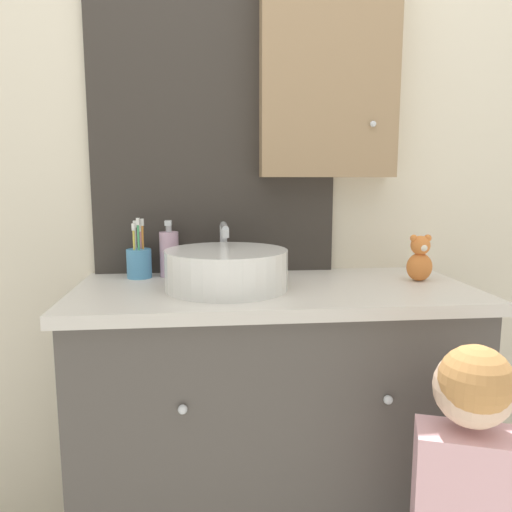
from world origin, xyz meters
TOP-DOWN VIEW (x-y plane):
  - wall_back at (0.00, 0.62)m, footprint 3.20×0.18m
  - vanity_counter at (0.00, 0.33)m, footprint 1.17×0.54m
  - sink_basin at (-0.14, 0.31)m, footprint 0.35×0.40m
  - toothbrush_holder at (-0.41, 0.50)m, footprint 0.08×0.08m
  - soap_dispenser at (-0.32, 0.52)m, footprint 0.06×0.06m
  - child_figure at (0.38, -0.13)m, footprint 0.33×0.39m
  - teddy_bear at (0.46, 0.36)m, footprint 0.08×0.07m

SIDE VIEW (x-z plane):
  - vanity_counter at x=0.00m, z-range 0.00..0.90m
  - child_figure at x=0.38m, z-range 0.07..0.93m
  - toothbrush_holder at x=-0.41m, z-range 0.85..1.05m
  - sink_basin at x=-0.14m, z-range 0.87..1.04m
  - teddy_bear at x=0.46m, z-range 0.89..1.04m
  - soap_dispenser at x=-0.32m, z-range 0.88..1.06m
  - wall_back at x=0.00m, z-range 0.02..2.52m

